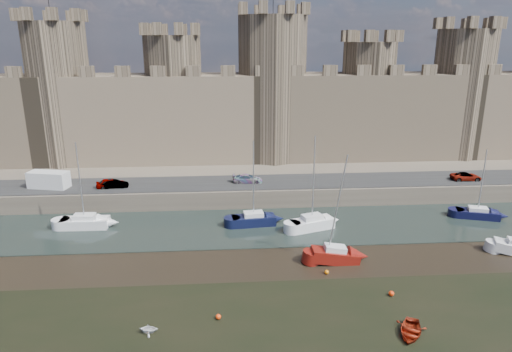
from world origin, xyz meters
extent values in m
cube|color=black|center=(0.00, 24.00, 0.04)|extent=(160.00, 12.00, 0.08)
cube|color=#4C443A|center=(0.00, 60.00, 1.25)|extent=(160.00, 60.00, 2.50)
cube|color=black|center=(0.00, 34.00, 2.55)|extent=(160.00, 7.00, 0.10)
cube|color=#42382B|center=(0.00, 48.00, 9.50)|extent=(100.00, 9.00, 14.00)
cylinder|color=#42382B|center=(-32.00, 48.00, 13.50)|extent=(10.00, 10.00, 22.00)
cylinder|color=black|center=(-32.00, 48.00, 27.00)|extent=(0.10, 0.10, 5.00)
cylinder|color=#42382B|center=(-14.00, 48.00, 12.50)|extent=(9.00, 9.00, 20.00)
cylinder|color=#42382B|center=(2.00, 48.00, 14.00)|extent=(11.00, 11.00, 23.00)
cylinder|color=#42382B|center=(18.00, 48.00, 12.00)|extent=(9.00, 9.00, 19.00)
cylinder|color=#42382B|center=(34.00, 48.00, 13.00)|extent=(10.00, 10.00, 21.00)
imported|color=gray|center=(-21.59, 33.12, 3.16)|extent=(4.13, 2.55, 1.31)
imported|color=gray|center=(-20.95, 32.86, 3.07)|extent=(3.57, 1.52, 1.15)
imported|color=gray|center=(-2.89, 34.00, 3.11)|extent=(4.26, 1.94, 1.21)
imported|color=gray|center=(28.42, 32.88, 3.09)|extent=(4.29, 2.07, 1.18)
cube|color=silver|center=(-29.88, 33.50, 3.66)|extent=(5.65, 3.25, 2.32)
cube|color=silver|center=(-23.08, 25.19, 0.65)|extent=(5.67, 2.27, 1.15)
cube|color=silver|center=(-23.08, 25.19, 1.49)|extent=(2.53, 1.57, 0.52)
cylinder|color=silver|center=(-23.08, 25.19, 5.93)|extent=(0.14, 0.14, 9.40)
cube|color=black|center=(-2.65, 24.55, 0.66)|extent=(5.45, 2.56, 1.15)
cube|color=silver|center=(-2.65, 24.55, 1.49)|extent=(2.47, 1.66, 0.52)
cylinder|color=silver|center=(-2.65, 24.55, 5.94)|extent=(0.14, 0.14, 9.42)
cube|color=white|center=(4.25, 22.82, 0.70)|extent=(5.66, 3.61, 1.24)
cube|color=silver|center=(4.25, 22.82, 1.60)|extent=(2.68, 2.10, 0.56)
cylinder|color=silver|center=(4.25, 22.82, 6.39)|extent=(0.14, 0.14, 10.15)
cube|color=black|center=(25.99, 24.84, 0.57)|extent=(5.47, 3.44, 0.98)
cube|color=silver|center=(25.99, 24.84, 1.28)|extent=(2.58, 2.01, 0.44)
cylinder|color=silver|center=(25.99, 24.84, 5.05)|extent=(0.14, 0.14, 7.98)
cube|color=maroon|center=(5.04, 14.43, 0.62)|extent=(4.90, 1.93, 1.24)
cube|color=silver|center=(5.04, 14.43, 1.53)|extent=(2.18, 1.34, 0.57)
cylinder|color=silver|center=(5.04, 14.43, 6.34)|extent=(0.14, 0.14, 10.19)
imported|color=silver|center=(-12.21, 3.75, 0.38)|extent=(1.44, 1.24, 0.75)
imported|color=maroon|center=(8.04, 2.10, 0.34)|extent=(3.56, 3.98, 0.68)
sphere|color=#FD3C0B|center=(-6.83, 5.26, 0.23)|extent=(0.46, 0.46, 0.46)
sphere|color=orange|center=(3.68, 12.00, 0.21)|extent=(0.42, 0.42, 0.42)
sphere|color=#FC360B|center=(8.57, 7.69, 0.25)|extent=(0.49, 0.49, 0.49)
camera|label=1|loc=(-6.05, -27.23, 22.09)|focal=32.00mm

